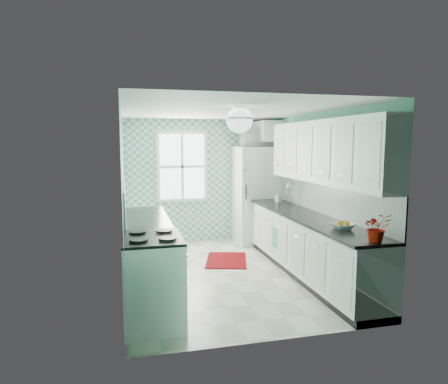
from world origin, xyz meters
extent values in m
cube|color=beige|center=(0.00, 0.00, -0.01)|extent=(3.00, 4.40, 0.02)
cube|color=white|center=(0.00, 0.00, 2.51)|extent=(3.00, 4.40, 0.02)
cube|color=#5CB297|center=(0.00, 2.21, 1.25)|extent=(3.00, 0.02, 2.50)
cube|color=#5CB297|center=(0.00, -2.21, 1.25)|extent=(3.00, 0.02, 2.50)
cube|color=#5CB297|center=(-1.51, 0.00, 1.25)|extent=(0.02, 4.40, 2.50)
cube|color=#5CB297|center=(1.51, 0.00, 1.25)|extent=(0.02, 4.40, 2.50)
cube|color=#5EADA4|center=(0.00, 2.19, 1.25)|extent=(3.00, 0.01, 2.50)
cube|color=white|center=(-0.35, 2.17, 1.55)|extent=(1.04, 0.05, 1.44)
cube|color=white|center=(-0.35, 2.15, 1.55)|extent=(0.90, 0.02, 1.30)
cube|color=white|center=(1.49, -0.40, 1.20)|extent=(0.02, 3.60, 0.51)
cube|color=white|center=(-1.49, -0.07, 1.20)|extent=(0.02, 2.15, 0.51)
cube|color=white|center=(1.33, -0.60, 1.90)|extent=(0.33, 3.20, 0.90)
cube|color=white|center=(1.30, 1.83, 2.25)|extent=(0.40, 0.74, 0.40)
cylinder|color=silver|center=(0.00, -0.80, 2.48)|extent=(0.14, 0.14, 0.04)
cylinder|color=silver|center=(0.00, -0.80, 2.41)|extent=(0.02, 0.02, 0.12)
sphere|color=white|center=(0.00, -0.80, 2.32)|extent=(0.34, 0.34, 0.34)
cube|color=white|center=(1.20, -0.40, 0.45)|extent=(0.60, 3.60, 0.90)
cube|color=black|center=(1.19, -0.40, 0.92)|extent=(0.63, 3.60, 0.04)
cube|color=white|center=(-1.20, -0.07, 0.45)|extent=(0.60, 2.15, 0.90)
cube|color=black|center=(-1.19, -0.07, 0.92)|extent=(0.63, 2.15, 0.04)
cube|color=white|center=(1.11, 1.79, 0.97)|extent=(0.85, 0.80, 1.95)
cube|color=silver|center=(1.11, 1.38, 1.42)|extent=(0.83, 0.01, 0.02)
cube|color=silver|center=(0.76, 1.36, 1.66)|extent=(0.03, 0.03, 0.30)
cube|color=silver|center=(0.76, 1.36, 0.97)|extent=(0.03, 0.03, 0.54)
cube|color=white|center=(-1.20, -1.51, 0.50)|extent=(0.65, 0.82, 0.98)
cube|color=black|center=(-1.20, -1.51, 0.99)|extent=(0.65, 0.82, 0.03)
cube|color=black|center=(-0.87, -1.51, 0.56)|extent=(0.01, 0.54, 0.32)
cube|color=silver|center=(1.20, 0.58, 0.92)|extent=(0.57, 0.48, 0.12)
cylinder|color=silver|center=(1.40, 0.58, 1.12)|extent=(0.02, 0.02, 0.30)
torus|color=silver|center=(1.33, 0.58, 1.31)|extent=(0.16, 0.02, 0.16)
cube|color=#5F0F00|center=(0.19, 0.65, 0.01)|extent=(0.91, 1.11, 0.02)
cube|color=#55A38F|center=(0.89, 0.18, 0.48)|extent=(0.03, 0.22, 0.33)
imported|color=white|center=(1.20, -1.39, 0.98)|extent=(0.32, 0.32, 0.08)
imported|color=maroon|center=(1.20, -2.09, 1.10)|extent=(0.34, 0.31, 0.33)
imported|color=#A0AFBC|center=(1.25, 0.95, 1.03)|extent=(0.11, 0.11, 0.19)
imported|color=white|center=(1.11, 1.79, 2.12)|extent=(0.64, 0.46, 0.34)
camera|label=1|loc=(-1.46, -5.86, 2.03)|focal=32.00mm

